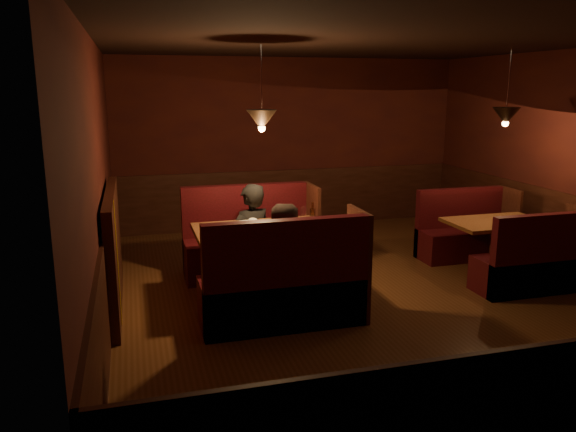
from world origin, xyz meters
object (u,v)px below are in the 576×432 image
object	(u,v)px
main_table	(264,244)
second_bench_far	(464,236)
second_table	(496,234)
diner_b	(288,245)
diner_a	(251,220)
main_bench_far	(250,246)
second_bench_near	(535,266)
main_bench_near	(286,292)

from	to	relation	value
main_table	second_bench_far	distance (m)	3.26
second_table	diner_b	size ratio (longest dim) A/B	0.80
diner_a	diner_b	size ratio (longest dim) A/B	1.02
diner_a	diner_b	distance (m)	1.16
main_bench_far	second_bench_near	size ratio (longest dim) A/B	1.23
second_bench_far	diner_a	world-z (taller)	diner_a
main_table	diner_b	distance (m)	0.63
main_table	diner_a	bearing A→B (deg)	94.23
diner_b	second_bench_near	bearing A→B (deg)	-5.74
second_bench_near	diner_b	distance (m)	3.06
main_bench_far	second_bench_near	xyz separation A→B (m)	(3.13, -1.60, -0.06)
second_table	diner_a	bearing A→B (deg)	170.66
second_table	diner_b	distance (m)	3.07
second_bench_far	diner_a	bearing A→B (deg)	-175.92
main_bench_near	second_bench_far	xyz separation A→B (m)	(3.13, 1.65, -0.06)
main_bench_near	second_bench_near	distance (m)	3.13
second_table	main_table	bearing A→B (deg)	-179.53
main_bench_far	main_bench_near	distance (m)	1.76
second_table	second_bench_far	bearing A→B (deg)	87.80
second_bench_far	main_bench_near	bearing A→B (deg)	-152.17
second_bench_near	diner_a	size ratio (longest dim) A/B	0.86
second_bench_near	diner_b	world-z (taller)	diner_b
second_table	diner_b	bearing A→B (deg)	-168.18
main_table	diner_a	world-z (taller)	diner_a
second_bench_near	main_table	bearing A→B (deg)	167.09
second_bench_far	second_table	bearing A→B (deg)	-92.20
main_bench_near	second_bench_near	bearing A→B (deg)	2.89
main_table	second_bench_near	distance (m)	3.25
main_table	diner_a	size ratio (longest dim) A/B	0.96
main_table	second_bench_near	world-z (taller)	main_table
second_bench_far	main_bench_far	bearing A→B (deg)	178.06
main_bench_near	diner_b	bearing A→B (deg)	69.60
second_table	second_bench_far	distance (m)	0.78
main_bench_far	diner_b	xyz separation A→B (m)	(0.10, -1.48, 0.41)
main_table	second_bench_far	world-z (taller)	main_table
main_bench_near	diner_b	xyz separation A→B (m)	(0.10, 0.28, 0.41)
second_bench_far	diner_a	xyz separation A→B (m)	(-3.19, -0.23, 0.49)
second_table	second_bench_near	distance (m)	0.78
main_table	diner_b	size ratio (longest dim) A/B	0.99
diner_a	main_bench_near	bearing A→B (deg)	71.03
main_bench_far	diner_a	size ratio (longest dim) A/B	1.06
main_bench_near	diner_a	bearing A→B (deg)	92.35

